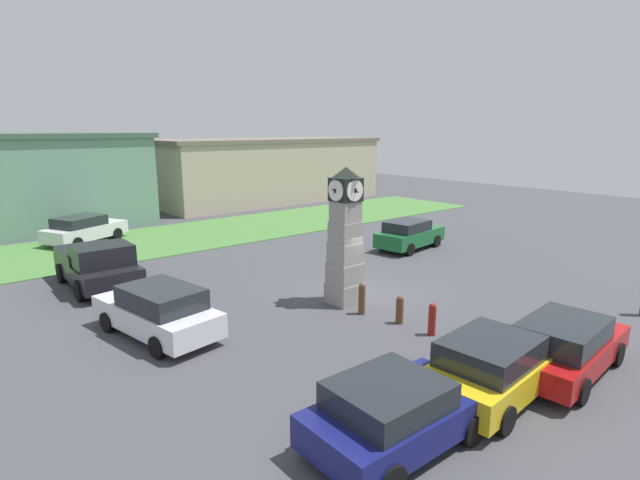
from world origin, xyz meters
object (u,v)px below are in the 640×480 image
bollard_far_row (432,319)px  pickup_truck (97,264)px  car_silver_hatch (158,311)px  car_end_of_row (409,234)px  car_navy_sedan (395,412)px  car_near_tower (493,366)px  bollard_near_tower (362,298)px  car_by_building (565,345)px  car_far_lot (84,229)px  bollard_mid_row (400,309)px  clock_tower (345,241)px

bollard_far_row → pickup_truck: pickup_truck is taller
car_silver_hatch → pickup_truck: 6.35m
car_end_of_row → pickup_truck: bearing=165.3°
car_navy_sedan → car_near_tower: 3.21m
bollard_near_tower → pickup_truck: pickup_truck is taller
car_end_of_row → bollard_near_tower: bearing=-148.8°
car_end_of_row → car_navy_sedan: bearing=-140.6°
pickup_truck → bollard_far_row: bearing=-61.3°
car_by_building → car_far_lot: 24.67m
bollard_far_row → car_near_tower: 3.69m
bollard_near_tower → bollard_far_row: bollard_near_tower is taller
bollard_mid_row → bollard_far_row: 1.27m
bollard_far_row → bollard_near_tower: bearing=98.7°
car_near_tower → car_by_building: car_near_tower is taller
bollard_far_row → car_silver_hatch: 8.40m
bollard_far_row → car_by_building: (0.67, -3.72, 0.24)m
bollard_near_tower → car_silver_hatch: 6.65m
car_silver_hatch → bollard_near_tower: bearing=-23.7°
car_near_tower → bollard_far_row: bearing=60.2°
car_near_tower → car_end_of_row: bearing=47.9°
bollard_far_row → car_far_lot: (-4.62, 20.37, 0.25)m
car_far_lot → bollard_near_tower: bearing=-76.6°
bollard_near_tower → bollard_far_row: (0.41, -2.66, -0.04)m
bollard_near_tower → car_near_tower: (-1.42, -5.85, 0.22)m
car_by_building → car_end_of_row: (7.48, 11.57, 0.02)m
bollard_near_tower → car_silver_hatch: car_silver_hatch is taller
car_by_building → car_end_of_row: 13.78m
car_silver_hatch → car_by_building: bearing=-51.6°
car_by_building → car_silver_hatch: 11.54m
bollard_near_tower → car_by_building: car_by_building is taller
pickup_truck → bollard_mid_row: bearing=-58.6°
pickup_truck → car_near_tower: bearing=-72.9°
car_navy_sedan → car_silver_hatch: car_silver_hatch is taller
car_near_tower → car_silver_hatch: size_ratio=0.88×
bollard_near_tower → car_end_of_row: size_ratio=0.25×
bollard_near_tower → car_far_lot: car_far_lot is taller
clock_tower → bollard_far_row: clock_tower is taller
bollard_mid_row → car_end_of_row: (8.21, 6.58, 0.31)m
clock_tower → car_far_lot: bearing=105.4°
clock_tower → car_far_lot: size_ratio=1.04×
bollard_far_row → car_end_of_row: 11.33m
pickup_truck → car_navy_sedan: bearing=-84.7°
bollard_near_tower → car_far_lot: bearing=103.4°
car_navy_sedan → car_end_of_row: size_ratio=0.89×
bollard_far_row → car_by_building: car_by_building is taller
car_navy_sedan → car_far_lot: size_ratio=0.81×
bollard_mid_row → car_silver_hatch: size_ratio=0.20×
clock_tower → car_silver_hatch: bearing=167.3°
car_near_tower → car_silver_hatch: car_silver_hatch is taller
car_near_tower → pickup_truck: (-4.57, 14.88, 0.15)m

